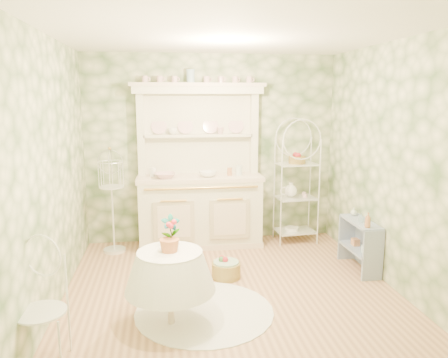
{
  "coord_description": "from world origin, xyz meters",
  "views": [
    {
      "loc": [
        -0.7,
        -4.48,
        2.1
      ],
      "look_at": [
        0.0,
        0.5,
        1.15
      ],
      "focal_mm": 35.0,
      "sensor_mm": 36.0,
      "label": 1
    }
  ],
  "objects": [
    {
      "name": "floor",
      "position": [
        0.0,
        0.0,
        0.0
      ],
      "size": [
        3.6,
        3.6,
        0.0
      ],
      "primitive_type": "plane",
      "color": "tan",
      "rests_on": "ground"
    },
    {
      "name": "cafe_chair",
      "position": [
        -1.68,
        -1.17,
        0.39
      ],
      "size": [
        0.47,
        0.47,
        0.78
      ],
      "primitive_type": "cube",
      "rotation": [
        0.0,
        0.0,
        -0.43
      ],
      "color": "white",
      "rests_on": "floor"
    },
    {
      "name": "bowl_white",
      "position": [
        -0.09,
        1.44,
        1.02
      ],
      "size": [
        0.31,
        0.31,
        0.08
      ],
      "primitive_type": "imported",
      "rotation": [
        0.0,
        0.0,
        0.37
      ],
      "color": "white",
      "rests_on": "kitchen_dresser"
    },
    {
      "name": "bottle_glass",
      "position": [
        1.68,
        0.61,
        0.65
      ],
      "size": [
        0.1,
        0.1,
        0.1
      ],
      "primitive_type": "imported",
      "rotation": [
        0.0,
        0.0,
        0.34
      ],
      "color": "silver",
      "rests_on": "side_shelf"
    },
    {
      "name": "cup_left",
      "position": [
        -0.56,
        1.68,
        1.61
      ],
      "size": [
        0.17,
        0.17,
        0.1
      ],
      "primitive_type": "imported",
      "rotation": [
        0.0,
        0.0,
        -0.39
      ],
      "color": "white",
      "rests_on": "kitchen_dresser"
    },
    {
      "name": "kitchen_dresser",
      "position": [
        -0.2,
        1.52,
        1.15
      ],
      "size": [
        1.87,
        0.61,
        2.29
      ],
      "primitive_type": "cube",
      "color": "white",
      "rests_on": "floor"
    },
    {
      "name": "wall_right",
      "position": [
        1.8,
        0.0,
        1.35
      ],
      "size": [
        3.6,
        3.6,
        0.0
      ],
      "primitive_type": "plane",
      "color": "beige",
      "rests_on": "floor"
    },
    {
      "name": "cup_right",
      "position": [
        0.11,
        1.68,
        1.61
      ],
      "size": [
        0.13,
        0.13,
        0.1
      ],
      "primitive_type": "imported",
      "rotation": [
        0.0,
        0.0,
        0.37
      ],
      "color": "white",
      "rests_on": "kitchen_dresser"
    },
    {
      "name": "round_table",
      "position": [
        -0.67,
        -0.67,
        0.32
      ],
      "size": [
        0.6,
        0.6,
        0.64
      ],
      "primitive_type": "cylinder",
      "rotation": [
        0.0,
        0.0,
        0.03
      ],
      "color": "white",
      "rests_on": "floor"
    },
    {
      "name": "birdcage_stand",
      "position": [
        -1.4,
        1.41,
        0.68
      ],
      "size": [
        0.34,
        0.34,
        1.37
      ],
      "primitive_type": "cube",
      "rotation": [
        0.0,
        0.0,
        0.06
      ],
      "color": "white",
      "rests_on": "floor"
    },
    {
      "name": "ceiling",
      "position": [
        0.0,
        0.0,
        2.7
      ],
      "size": [
        3.6,
        3.6,
        0.0
      ],
      "primitive_type": "plane",
      "color": "white",
      "rests_on": "floor"
    },
    {
      "name": "floor_basket",
      "position": [
        -0.0,
        0.32,
        0.12
      ],
      "size": [
        0.39,
        0.39,
        0.24
      ],
      "primitive_type": "cylinder",
      "rotation": [
        0.0,
        0.0,
        0.03
      ],
      "color": "#A1823D",
      "rests_on": "floor"
    },
    {
      "name": "wall_back",
      "position": [
        0.0,
        1.8,
        1.35
      ],
      "size": [
        3.6,
        3.6,
        0.0
      ],
      "primitive_type": "plane",
      "color": "beige",
      "rests_on": "floor"
    },
    {
      "name": "wall_left",
      "position": [
        -1.8,
        0.0,
        1.35
      ],
      "size": [
        3.6,
        3.6,
        0.0
      ],
      "primitive_type": "plane",
      "color": "beige",
      "rests_on": "floor"
    },
    {
      "name": "bottle_blue",
      "position": [
        1.64,
        0.31,
        0.65
      ],
      "size": [
        0.06,
        0.06,
        0.11
      ],
      "primitive_type": "imported",
      "rotation": [
        0.0,
        0.0,
        -0.3
      ],
      "color": "#91B3C5",
      "rests_on": "side_shelf"
    },
    {
      "name": "side_shelf",
      "position": [
        1.66,
        0.35,
        0.31
      ],
      "size": [
        0.34,
        0.75,
        0.62
      ],
      "primitive_type": "cube",
      "rotation": [
        0.0,
        0.0,
        0.1
      ],
      "color": "#8C9DBA",
      "rests_on": "floor"
    },
    {
      "name": "wall_front",
      "position": [
        0.0,
        -1.8,
        1.35
      ],
      "size": [
        3.6,
        3.6,
        0.0
      ],
      "primitive_type": "plane",
      "color": "beige",
      "rests_on": "floor"
    },
    {
      "name": "bakers_rack",
      "position": [
        1.2,
        1.51,
        0.96
      ],
      "size": [
        0.63,
        0.47,
        1.91
      ],
      "primitive_type": "cube",
      "rotation": [
        0.0,
        0.0,
        0.08
      ],
      "color": "white",
      "rests_on": "floor"
    },
    {
      "name": "bottle_amber",
      "position": [
        1.61,
        0.08,
        0.68
      ],
      "size": [
        0.08,
        0.08,
        0.18
      ],
      "primitive_type": "imported",
      "rotation": [
        0.0,
        0.0,
        -0.11
      ],
      "color": "#B7784C",
      "rests_on": "side_shelf"
    },
    {
      "name": "potted_geranium",
      "position": [
        -0.65,
        -0.62,
        0.85
      ],
      "size": [
        0.18,
        0.13,
        0.33
      ],
      "primitive_type": "imported",
      "rotation": [
        0.0,
        0.0,
        0.09
      ],
      "color": "#3F7238",
      "rests_on": "round_table"
    },
    {
      "name": "bowl_floral",
      "position": [
        -0.68,
        1.42,
        1.02
      ],
      "size": [
        0.33,
        0.33,
        0.07
      ],
      "primitive_type": "imported",
      "rotation": [
        0.0,
        0.0,
        0.15
      ],
      "color": "white",
      "rests_on": "kitchen_dresser"
    },
    {
      "name": "lace_rug",
      "position": [
        -0.34,
        -0.48,
        0.01
      ],
      "size": [
        1.52,
        1.52,
        0.01
      ],
      "primitive_type": "cylinder",
      "rotation": [
        0.0,
        0.0,
        0.11
      ],
      "color": "white",
      "rests_on": "floor"
    }
  ]
}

